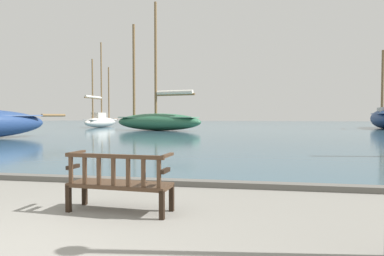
% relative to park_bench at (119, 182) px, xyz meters
% --- Properties ---
extents(ground_plane, '(160.00, 160.00, 0.00)m').
position_rel_park_bench_xyz_m(ground_plane, '(-0.63, -1.71, -0.47)').
color(ground_plane, gray).
extents(harbor_water, '(100.00, 80.00, 0.08)m').
position_rel_park_bench_xyz_m(harbor_water, '(-0.63, 42.29, -0.43)').
color(harbor_water, '#385666').
rests_on(harbor_water, ground).
extents(quay_edge_kerb, '(40.00, 0.30, 0.12)m').
position_rel_park_bench_xyz_m(quay_edge_kerb, '(-0.63, 2.14, -0.41)').
color(quay_edge_kerb, '#5B5954').
rests_on(quay_edge_kerb, ground).
extents(park_bench, '(1.64, 0.65, 0.92)m').
position_rel_park_bench_xyz_m(park_bench, '(0.00, 0.00, 0.00)').
color(park_bench, black).
rests_on(park_bench, ground).
extents(sailboat_distant_harbor, '(1.86, 8.55, 10.16)m').
position_rel_park_bench_xyz_m(sailboat_distant_harbor, '(-15.86, 33.52, 0.48)').
color(sailboat_distant_harbor, silver).
rests_on(sailboat_distant_harbor, harbor_water).
extents(sailboat_nearest_port, '(9.02, 4.37, 11.97)m').
position_rel_park_bench_xyz_m(sailboat_nearest_port, '(-6.69, 26.08, 0.65)').
color(sailboat_nearest_port, '#2D6647').
rests_on(sailboat_nearest_port, harbor_water).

